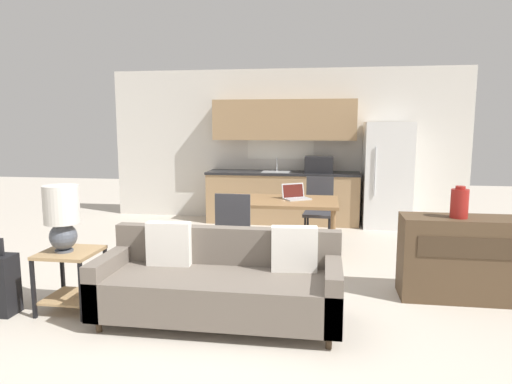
# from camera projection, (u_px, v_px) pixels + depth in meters

# --- Properties ---
(ground_plane) EXTENTS (20.00, 20.00, 0.00)m
(ground_plane) POSITION_uv_depth(u_px,v_px,m) (235.00, 327.00, 3.91)
(ground_plane) COLOR beige
(wall_back) EXTENTS (6.40, 0.07, 2.70)m
(wall_back) POSITION_uv_depth(u_px,v_px,m) (285.00, 145.00, 8.24)
(wall_back) COLOR silver
(wall_back) RESTS_ON ground_plane
(kitchen_counter) EXTENTS (2.66, 0.65, 2.15)m
(kitchen_counter) POSITION_uv_depth(u_px,v_px,m) (284.00, 175.00, 8.02)
(kitchen_counter) COLOR tan
(kitchen_counter) RESTS_ON ground_plane
(refrigerator) EXTENTS (0.77, 0.72, 1.76)m
(refrigerator) POSITION_uv_depth(u_px,v_px,m) (387.00, 175.00, 7.66)
(refrigerator) COLOR white
(refrigerator) RESTS_ON ground_plane
(dining_table) EXTENTS (1.44, 0.93, 0.75)m
(dining_table) POSITION_uv_depth(u_px,v_px,m) (282.00, 205.00, 5.93)
(dining_table) COLOR olive
(dining_table) RESTS_ON ground_plane
(couch) EXTENTS (2.10, 0.80, 0.84)m
(couch) POSITION_uv_depth(u_px,v_px,m) (221.00, 284.00, 4.02)
(couch) COLOR #3D2D1E
(couch) RESTS_ON ground_plane
(side_table) EXTENTS (0.50, 0.50, 0.57)m
(side_table) POSITION_uv_depth(u_px,v_px,m) (71.00, 270.00, 4.22)
(side_table) COLOR tan
(side_table) RESTS_ON ground_plane
(table_lamp) EXTENTS (0.31, 0.31, 0.61)m
(table_lamp) POSITION_uv_depth(u_px,v_px,m) (62.00, 214.00, 4.12)
(table_lamp) COLOR #4C515B
(table_lamp) RESTS_ON side_table
(credenza) EXTENTS (1.18, 0.45, 0.83)m
(credenza) POSITION_uv_depth(u_px,v_px,m) (462.00, 258.00, 4.49)
(credenza) COLOR brown
(credenza) RESTS_ON ground_plane
(vase) EXTENTS (0.17, 0.17, 0.31)m
(vase) POSITION_uv_depth(u_px,v_px,m) (460.00, 203.00, 4.38)
(vase) COLOR maroon
(vase) RESTS_ON credenza
(dining_chair_near_left) EXTENTS (0.43, 0.43, 0.96)m
(dining_chair_near_left) POSITION_uv_depth(u_px,v_px,m) (235.00, 230.00, 5.23)
(dining_chair_near_left) COLOR #38383D
(dining_chair_near_left) RESTS_ON ground_plane
(dining_chair_far_right) EXTENTS (0.45, 0.45, 0.96)m
(dining_chair_far_right) POSITION_uv_depth(u_px,v_px,m) (319.00, 207.00, 6.68)
(dining_chair_far_right) COLOR #38383D
(dining_chair_far_right) RESTS_ON ground_plane
(laptop) EXTENTS (0.41, 0.39, 0.20)m
(laptop) POSITION_uv_depth(u_px,v_px,m) (295.00, 195.00, 5.98)
(laptop) COLOR #B7BABC
(laptop) RESTS_ON dining_table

